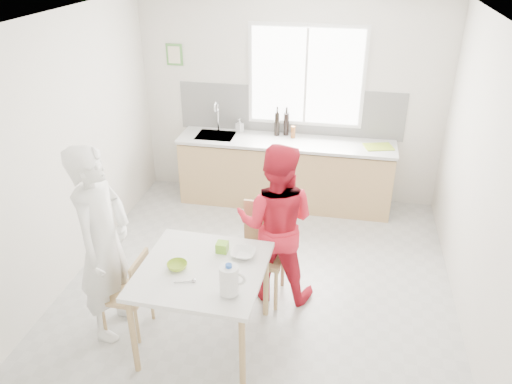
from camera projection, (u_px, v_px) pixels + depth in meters
ground at (258, 290)px, 5.24m from camera, size 4.50×4.50×0.00m
room_shell at (258, 144)px, 4.48m from camera, size 4.50×4.50×4.50m
window at (306, 76)px, 6.35m from camera, size 1.50×0.06×1.30m
backsplash at (290, 111)px, 6.62m from camera, size 3.00×0.02×0.65m
picture_frame at (174, 55)px, 6.56m from camera, size 0.22×0.03×0.28m
kitchen_counter at (285, 175)px, 6.74m from camera, size 2.84×0.64×1.37m
dining_table at (202, 276)px, 4.26m from camera, size 1.08×1.08×0.81m
chair_left at (132, 290)px, 4.52m from camera, size 0.39×0.39×0.82m
chair_far at (262, 247)px, 4.99m from camera, size 0.47×0.47×0.98m
person_white at (103, 244)px, 4.34m from camera, size 0.46×0.69×1.85m
person_red at (276, 224)px, 4.83m from camera, size 0.82×0.65×1.65m
bowl_green at (177, 266)px, 4.20m from camera, size 0.18×0.18×0.05m
bowl_white at (243, 253)px, 4.36m from camera, size 0.23×0.23×0.05m
milk_jug at (230, 280)px, 3.85m from camera, size 0.21×0.15×0.27m
green_box at (222, 247)px, 4.42m from camera, size 0.10×0.10×0.09m
spoon at (184, 282)px, 4.04m from camera, size 0.16×0.06×0.01m
cutting_board at (378, 147)px, 6.30m from camera, size 0.41×0.34×0.01m
wine_bottle_a at (277, 124)px, 6.60m from camera, size 0.07×0.07×0.32m
wine_bottle_b at (286, 124)px, 6.62m from camera, size 0.07×0.07×0.30m
jar_amber at (293, 132)px, 6.55m from camera, size 0.06×0.06×0.16m
soap_bottle at (240, 125)px, 6.74m from camera, size 0.11×0.11×0.18m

